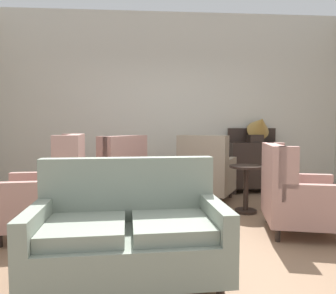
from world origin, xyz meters
The scene contains 13 objects.
ground centered at (0.00, 0.00, 0.00)m, with size 9.01×9.01×0.00m, color #896B51.
wall_back centered at (0.00, 2.60, 1.63)m, with size 6.59×0.08×3.27m, color beige.
baseboard_back centered at (0.00, 2.55, 0.06)m, with size 6.43×0.03×0.12m, color black.
coffee_table centered at (-0.16, 0.42, 0.37)m, with size 0.81×0.81×0.46m.
porcelain_vase centered at (-0.16, 0.42, 0.60)m, with size 0.16×0.16×0.33m.
settee centered at (-0.59, -0.89, 0.40)m, with size 1.45×0.86×0.94m.
armchair_far_left centered at (1.24, 0.16, 0.42)m, with size 1.00×1.00×1.00m.
armchair_beside_settee centered at (0.51, 1.72, 0.45)m, with size 1.06×1.07×1.06m.
armchair_foreground_right centered at (-1.51, 0.30, 0.46)m, with size 0.94×0.86×1.11m.
armchair_back_corner centered at (-0.94, 1.24, 0.45)m, with size 1.15×1.13×1.07m.
side_table centered at (0.93, 1.00, 0.39)m, with size 0.46×0.46×0.66m.
sideboard centered at (1.51, 2.31, 0.52)m, with size 0.90×0.37×1.17m.
gramophone centered at (1.56, 2.21, 1.20)m, with size 0.44×0.55×0.58m.
Camera 1 is at (-0.47, -3.25, 1.20)m, focal length 33.78 mm.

